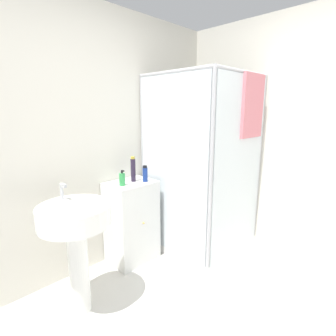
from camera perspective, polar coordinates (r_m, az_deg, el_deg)
wall_back at (r=2.53m, az=-19.22°, el=5.00°), size 6.40×0.06×2.50m
shower_enclosure at (r=2.99m, az=7.63°, el=-8.09°), size 0.95×0.98×1.91m
vanity_cabinet at (r=2.79m, az=-7.89°, el=-11.45°), size 0.48×0.38×0.84m
sink at (r=2.11m, az=-19.45°, el=-12.69°), size 0.53×0.53×1.01m
soap_dispenser at (r=2.53m, az=-9.95°, el=-2.40°), size 0.06×0.06×0.15m
shampoo_bottle_tall_black at (r=2.64m, az=-7.60°, el=-0.29°), size 0.05×0.05×0.26m
shampoo_bottle_blue at (r=2.63m, az=-5.01°, el=-1.27°), size 0.05×0.05×0.16m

